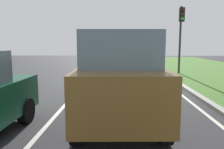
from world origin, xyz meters
TOP-DOWN VIEW (x-y plane):
  - ground_plane at (0.00, 14.00)m, footprint 60.00×60.00m
  - lane_line_center at (-0.70, 14.00)m, footprint 0.12×32.00m
  - lane_line_right_edge at (3.60, 14.00)m, footprint 0.12×32.00m
  - curb_right at (4.10, 14.00)m, footprint 0.24×48.00m
  - car_suv_ahead at (1.07, 8.91)m, footprint 2.10×4.56m
  - traffic_light_near_right at (5.22, 18.02)m, footprint 0.32×0.50m

SIDE VIEW (x-z plane):
  - ground_plane at x=0.00m, z-range 0.00..0.00m
  - lane_line_center at x=-0.70m, z-range 0.00..0.01m
  - lane_line_right_edge at x=3.60m, z-range 0.00..0.01m
  - curb_right at x=4.10m, z-range 0.00..0.12m
  - car_suv_ahead at x=1.07m, z-range 0.03..2.31m
  - traffic_light_near_right at x=5.22m, z-range 0.87..5.37m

